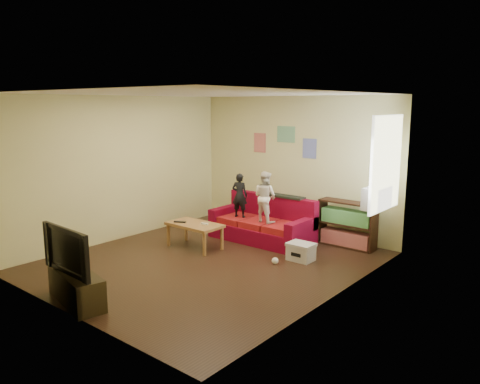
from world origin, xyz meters
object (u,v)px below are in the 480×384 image
Objects in this scene: sofa at (264,225)px; coffee_table at (195,227)px; tv_stand at (76,287)px; bookshelf at (347,227)px; child_b at (265,197)px; file_box at (301,252)px; television at (74,249)px; child_a at (240,195)px.

coffee_table is at bearing -118.73° from sofa.
sofa is at bearing 99.64° from tv_stand.
tv_stand is at bearing -109.59° from bookshelf.
sofa reaches higher than tv_stand.
file_box is at bearing 164.85° from child_b.
child_b is at bearing 87.71° from television.
sofa reaches higher than coffee_table.
television reaches higher than bookshelf.
sofa is at bearing 61.27° from coffee_table.
file_box is (1.04, -0.40, -0.73)m from child_b.
child_b is 1.57m from bookshelf.
file_box is at bearing -25.53° from sofa.
coffee_table is 2.35× the size of file_box.
sofa is at bearing -156.75° from bookshelf.
tv_stand is (-1.59, -4.46, -0.16)m from bookshelf.
tv_stand is 1.06× the size of television.
sofa is 1.86× the size of bookshelf.
file_box is at bearing 149.77° from child_a.
child_b is 0.89× the size of television.
child_b reaches higher than television.
child_b is at bearing -148.58° from bookshelf.
bookshelf is at bearing 73.03° from television.
tv_stand is 0.51m from television.
tv_stand is (-1.36, -3.28, 0.06)m from file_box.
tv_stand is at bearing 91.03° from child_b.
television is at bearing -92.51° from sofa.
sofa is 1.36m from coffee_table.
coffee_table is (-0.80, -1.02, -0.49)m from child_b.
bookshelf reaches higher than tv_stand.
file_box is (-0.23, -1.18, -0.22)m from bookshelf.
sofa is 0.63m from child_b.
coffee_table is 1.96m from file_box.
television is at bearing -112.48° from file_box.
file_box is (1.84, 0.62, -0.24)m from coffee_table.
file_box is at bearing 18.67° from coffee_table.
child_a reaches higher than bookshelf.
coffee_table is (-0.20, -1.02, -0.45)m from child_a.
bookshelf reaches higher than coffee_table.
bookshelf reaches higher than file_box.
child_a is at bearing 166.25° from file_box.
sofa is 0.73m from child_a.
child_b is at bearing 51.98° from coffee_table.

